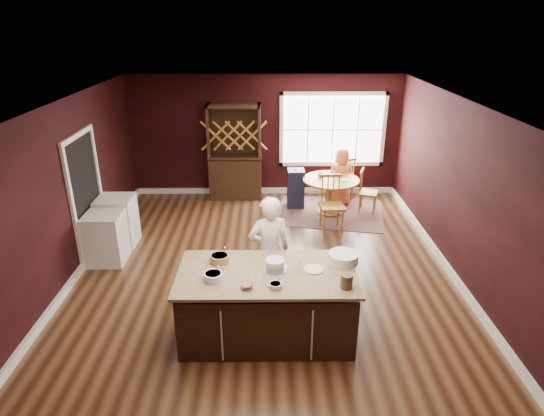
{
  "coord_description": "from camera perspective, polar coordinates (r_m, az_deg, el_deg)",
  "views": [
    {
      "loc": [
        0.05,
        -6.49,
        3.83
      ],
      "look_at": [
        0.12,
        0.08,
        1.05
      ],
      "focal_mm": 30.0,
      "sensor_mm": 36.0,
      "label": 1
    }
  ],
  "objects": [
    {
      "name": "chair_south",
      "position": [
        8.68,
        7.56,
        0.52
      ],
      "size": [
        0.49,
        0.47,
        1.09
      ],
      "primitive_type": null,
      "rotation": [
        0.0,
        0.0,
        0.09
      ],
      "color": "brown",
      "rests_on": "ground"
    },
    {
      "name": "kitchen_island",
      "position": [
        5.91,
        -0.64,
        -12.07
      ],
      "size": [
        2.21,
        1.16,
        0.92
      ],
      "color": "black",
      "rests_on": "ground"
    },
    {
      "name": "white_tub",
      "position": [
        5.89,
        8.92,
        -6.21
      ],
      "size": [
        0.38,
        0.38,
        0.13
      ],
      "primitive_type": "cylinder",
      "color": "white",
      "rests_on": "kitchen_island"
    },
    {
      "name": "rug",
      "position": [
        9.67,
        7.21,
        -0.53
      ],
      "size": [
        2.49,
        2.1,
        0.01
      ],
      "primitive_type": "cube",
      "rotation": [
        0.0,
        0.0,
        -0.19
      ],
      "color": "brown",
      "rests_on": "ground"
    },
    {
      "name": "room_shell",
      "position": [
        6.94,
        -0.97,
        2.03
      ],
      "size": [
        7.0,
        7.0,
        7.0
      ],
      "color": "brown",
      "rests_on": "ground"
    },
    {
      "name": "dining_table",
      "position": [
        9.47,
        7.36,
        2.4
      ],
      "size": [
        1.16,
        1.16,
        0.75
      ],
      "color": "olive",
      "rests_on": "ground"
    },
    {
      "name": "bowl_yellow",
      "position": [
        5.89,
        -6.59,
        -6.3
      ],
      "size": [
        0.25,
        0.25,
        0.09
      ],
      "primitive_type": "cylinder",
      "color": "olive",
      "rests_on": "kitchen_island"
    },
    {
      "name": "baker",
      "position": [
        6.34,
        -0.35,
        -5.43
      ],
      "size": [
        0.67,
        0.51,
        1.63
      ],
      "primitive_type": "imported",
      "rotation": [
        0.0,
        0.0,
        3.37
      ],
      "color": "silver",
      "rests_on": "ground"
    },
    {
      "name": "drinking_glass",
      "position": [
        5.59,
        3.23,
        -7.47
      ],
      "size": [
        0.08,
        0.08,
        0.16
      ],
      "primitive_type": "cylinder",
      "color": "white",
      "rests_on": "kitchen_island"
    },
    {
      "name": "doorway",
      "position": [
        8.2,
        -22.17,
        1.18
      ],
      "size": [
        0.08,
        1.26,
        2.13
      ],
      "primitive_type": null,
      "color": "white",
      "rests_on": "room_shell"
    },
    {
      "name": "dryer",
      "position": [
        8.57,
        -18.83,
        -1.57
      ],
      "size": [
        0.62,
        0.6,
        0.9
      ],
      "primitive_type": "cube",
      "color": "white",
      "rests_on": "ground"
    },
    {
      "name": "high_chair",
      "position": [
        9.75,
        2.99,
        2.56
      ],
      "size": [
        0.36,
        0.36,
        0.87
      ],
      "primitive_type": null,
      "rotation": [
        0.0,
        0.0,
        0.02
      ],
      "color": "#242945",
      "rests_on": "ground"
    },
    {
      "name": "table_plate",
      "position": [
        9.36,
        9.15,
        3.49
      ],
      "size": [
        0.2,
        0.2,
        0.02
      ],
      "primitive_type": "cylinder",
      "color": "beige",
      "rests_on": "dining_table"
    },
    {
      "name": "bowl_olive",
      "position": [
        5.34,
        0.43,
        -9.71
      ],
      "size": [
        0.16,
        0.16,
        0.06
      ],
      "primitive_type": "cylinder",
      "color": "beige",
      "rests_on": "kitchen_island"
    },
    {
      "name": "bowl_blue",
      "position": [
        5.52,
        -7.39,
        -8.51
      ],
      "size": [
        0.23,
        0.23,
        0.09
      ],
      "primitive_type": "cylinder",
      "color": "white",
      "rests_on": "kitchen_island"
    },
    {
      "name": "stoneware_crock",
      "position": [
        5.38,
        9.34,
        -9.04
      ],
      "size": [
        0.15,
        0.15,
        0.17
      ],
      "primitive_type": "cylinder",
      "color": "brown",
      "rests_on": "kitchen_island"
    },
    {
      "name": "chair_north",
      "position": [
        10.21,
        8.81,
        3.71
      ],
      "size": [
        0.56,
        0.55,
        1.02
      ],
      "primitive_type": null,
      "rotation": [
        0.0,
        0.0,
        3.59
      ],
      "color": "olive",
      "rests_on": "ground"
    },
    {
      "name": "chair_east",
      "position": [
        9.71,
        12.02,
        2.12
      ],
      "size": [
        0.47,
        0.48,
        0.92
      ],
      "primitive_type": null,
      "rotation": [
        0.0,
        0.0,
        1.24
      ],
      "color": "brown",
      "rests_on": "ground"
    },
    {
      "name": "bowl_pink",
      "position": [
        5.33,
        -3.19,
        -9.78
      ],
      "size": [
        0.15,
        0.15,
        0.06
      ],
      "primitive_type": "cylinder",
      "color": "white",
      "rests_on": "kitchen_island"
    },
    {
      "name": "toddler",
      "position": [
        9.64,
        2.74,
        4.67
      ],
      "size": [
        0.18,
        0.14,
        0.26
      ],
      "primitive_type": null,
      "color": "#8CA5BF",
      "rests_on": "high_chair"
    },
    {
      "name": "hutch",
      "position": [
        10.12,
        -4.68,
        6.98
      ],
      "size": [
        1.15,
        0.48,
        2.11
      ],
      "primitive_type": "cube",
      "color": "#3C1F12",
      "rests_on": "ground"
    },
    {
      "name": "dinner_plate",
      "position": [
        5.71,
        5.24,
        -7.68
      ],
      "size": [
        0.25,
        0.25,
        0.02
      ],
      "primitive_type": "cylinder",
      "color": "beige",
      "rests_on": "kitchen_island"
    },
    {
      "name": "washer",
      "position": [
        8.04,
        -20.13,
        -3.58
      ],
      "size": [
        0.59,
        0.57,
        0.86
      ],
      "primitive_type": "cube",
      "color": "white",
      "rests_on": "ground"
    },
    {
      "name": "seated_woman",
      "position": [
        9.94,
        8.62,
        3.92
      ],
      "size": [
        0.67,
        0.49,
        1.27
      ],
      "primitive_type": "imported",
      "rotation": [
        0.0,
        0.0,
        3.29
      ],
      "color": "#E27948",
      "rests_on": "ground"
    },
    {
      "name": "table_cup",
      "position": [
        9.47,
        6.09,
        4.14
      ],
      "size": [
        0.14,
        0.14,
        0.09
      ],
      "primitive_type": "imported",
      "rotation": [
        0.0,
        0.0,
        0.2
      ],
      "color": "silver",
      "rests_on": "dining_table"
    },
    {
      "name": "window",
      "position": [
        10.33,
        7.61,
        9.72
      ],
      "size": [
        2.36,
        0.1,
        1.66
      ],
      "primitive_type": null,
      "color": "white",
      "rests_on": "room_shell"
    },
    {
      "name": "layer_cake",
      "position": [
        5.68,
        0.38,
        -7.08
      ],
      "size": [
        0.33,
        0.33,
        0.13
      ],
      "primitive_type": null,
      "color": "white",
      "rests_on": "kitchen_island"
    }
  ]
}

